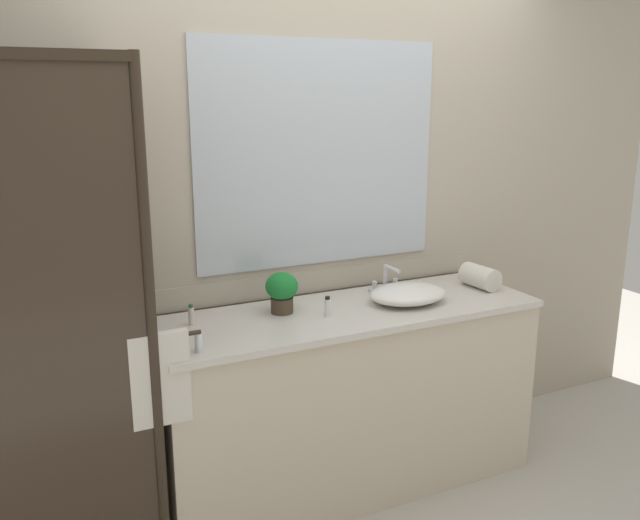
{
  "coord_description": "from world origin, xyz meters",
  "views": [
    {
      "loc": [
        -1.38,
        -2.54,
        1.87
      ],
      "look_at": [
        -0.15,
        0.0,
        1.15
      ],
      "focal_mm": 37.19,
      "sensor_mm": 36.0,
      "label": 1
    }
  ],
  "objects_px": {
    "potted_plant": "(282,290)",
    "rolled_towel_near_edge": "(480,277)",
    "sink_basin": "(408,294)",
    "amenity_bottle_shampoo": "(191,315)",
    "amenity_bottle_body_wash": "(198,341)",
    "faucet": "(386,282)",
    "amenity_bottle_conditioner": "(327,307)"
  },
  "relations": [
    {
      "from": "potted_plant",
      "to": "amenity_bottle_shampoo",
      "type": "distance_m",
      "value": 0.42
    },
    {
      "from": "amenity_bottle_shampoo",
      "to": "rolled_towel_near_edge",
      "type": "bearing_deg",
      "value": -3.85
    },
    {
      "from": "faucet",
      "to": "amenity_bottle_conditioner",
      "type": "relative_size",
      "value": 1.85
    },
    {
      "from": "faucet",
      "to": "amenity_bottle_body_wash",
      "type": "bearing_deg",
      "value": -161.0
    },
    {
      "from": "sink_basin",
      "to": "rolled_towel_near_edge",
      "type": "bearing_deg",
      "value": 5.61
    },
    {
      "from": "amenity_bottle_conditioner",
      "to": "rolled_towel_near_edge",
      "type": "distance_m",
      "value": 0.9
    },
    {
      "from": "faucet",
      "to": "amenity_bottle_conditioner",
      "type": "xyz_separation_m",
      "value": [
        -0.43,
        -0.21,
        -0.0
      ]
    },
    {
      "from": "sink_basin",
      "to": "rolled_towel_near_edge",
      "type": "distance_m",
      "value": 0.46
    },
    {
      "from": "potted_plant",
      "to": "amenity_bottle_shampoo",
      "type": "height_order",
      "value": "potted_plant"
    },
    {
      "from": "potted_plant",
      "to": "rolled_towel_near_edge",
      "type": "bearing_deg",
      "value": -4.18
    },
    {
      "from": "amenity_bottle_shampoo",
      "to": "rolled_towel_near_edge",
      "type": "relative_size",
      "value": 0.46
    },
    {
      "from": "potted_plant",
      "to": "amenity_bottle_conditioner",
      "type": "distance_m",
      "value": 0.22
    },
    {
      "from": "amenity_bottle_body_wash",
      "to": "sink_basin",
      "type": "bearing_deg",
      "value": 8.99
    },
    {
      "from": "potted_plant",
      "to": "faucet",
      "type": "bearing_deg",
      "value": 7.21
    },
    {
      "from": "amenity_bottle_conditioner",
      "to": "amenity_bottle_shampoo",
      "type": "bearing_deg",
      "value": 164.67
    },
    {
      "from": "potted_plant",
      "to": "rolled_towel_near_edge",
      "type": "distance_m",
      "value": 1.06
    },
    {
      "from": "faucet",
      "to": "rolled_towel_near_edge",
      "type": "relative_size",
      "value": 0.86
    },
    {
      "from": "potted_plant",
      "to": "amenity_bottle_body_wash",
      "type": "distance_m",
      "value": 0.55
    },
    {
      "from": "sink_basin",
      "to": "amenity_bottle_conditioner",
      "type": "distance_m",
      "value": 0.43
    },
    {
      "from": "faucet",
      "to": "potted_plant",
      "type": "distance_m",
      "value": 0.6
    },
    {
      "from": "potted_plant",
      "to": "rolled_towel_near_edge",
      "type": "xyz_separation_m",
      "value": [
        1.06,
        -0.08,
        -0.05
      ]
    },
    {
      "from": "amenity_bottle_body_wash",
      "to": "amenity_bottle_shampoo",
      "type": "bearing_deg",
      "value": 79.62
    },
    {
      "from": "rolled_towel_near_edge",
      "to": "amenity_bottle_shampoo",
      "type": "bearing_deg",
      "value": 176.15
    },
    {
      "from": "potted_plant",
      "to": "rolled_towel_near_edge",
      "type": "relative_size",
      "value": 0.94
    },
    {
      "from": "faucet",
      "to": "amenity_bottle_shampoo",
      "type": "height_order",
      "value": "faucet"
    },
    {
      "from": "potted_plant",
      "to": "amenity_bottle_shampoo",
      "type": "xyz_separation_m",
      "value": [
        -0.41,
        0.02,
        -0.06
      ]
    },
    {
      "from": "amenity_bottle_body_wash",
      "to": "faucet",
      "type": "bearing_deg",
      "value": 19.0
    },
    {
      "from": "sink_basin",
      "to": "amenity_bottle_conditioner",
      "type": "xyz_separation_m",
      "value": [
        -0.43,
        -0.01,
        0.0
      ]
    },
    {
      "from": "amenity_bottle_conditioner",
      "to": "amenity_bottle_shampoo",
      "type": "relative_size",
      "value": 1.02
    },
    {
      "from": "amenity_bottle_shampoo",
      "to": "rolled_towel_near_edge",
      "type": "distance_m",
      "value": 1.47
    },
    {
      "from": "sink_basin",
      "to": "amenity_bottle_shampoo",
      "type": "distance_m",
      "value": 1.01
    },
    {
      "from": "sink_basin",
      "to": "potted_plant",
      "type": "height_order",
      "value": "potted_plant"
    }
  ]
}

